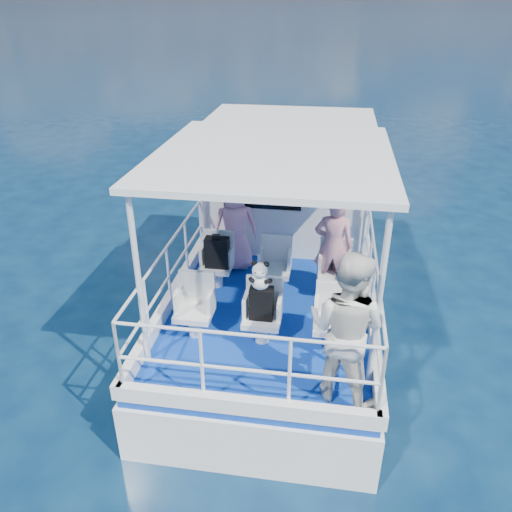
# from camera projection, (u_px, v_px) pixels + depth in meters

# --- Properties ---
(ground) EXTENTS (2000.00, 2000.00, 0.00)m
(ground) POSITION_uv_depth(u_px,v_px,m) (272.00, 344.00, 7.96)
(ground) COLOR #071E3A
(ground) RESTS_ON ground
(hull) EXTENTS (3.00, 7.00, 1.60)m
(hull) POSITION_uv_depth(u_px,v_px,m) (279.00, 310.00, 8.83)
(hull) COLOR white
(hull) RESTS_ON ground
(deck) EXTENTS (2.90, 6.90, 0.10)m
(deck) POSITION_uv_depth(u_px,v_px,m) (280.00, 268.00, 8.44)
(deck) COLOR navy
(deck) RESTS_ON hull
(cabin) EXTENTS (2.85, 2.00, 2.20)m
(cabin) POSITION_uv_depth(u_px,v_px,m) (289.00, 179.00, 9.05)
(cabin) COLOR white
(cabin) RESTS_ON deck
(canopy) EXTENTS (3.00, 3.20, 0.08)m
(canopy) POSITION_uv_depth(u_px,v_px,m) (273.00, 155.00, 6.33)
(canopy) COLOR white
(canopy) RESTS_ON cabin
(canopy_posts) EXTENTS (2.77, 2.97, 2.20)m
(canopy_posts) POSITION_uv_depth(u_px,v_px,m) (271.00, 238.00, 6.82)
(canopy_posts) COLOR white
(canopy_posts) RESTS_ON deck
(railings) EXTENTS (2.84, 3.59, 1.00)m
(railings) POSITION_uv_depth(u_px,v_px,m) (268.00, 288.00, 6.81)
(railings) COLOR white
(railings) RESTS_ON deck
(seat_port_fwd) EXTENTS (0.48, 0.46, 0.38)m
(seat_port_fwd) POSITION_uv_depth(u_px,v_px,m) (217.00, 275.00, 7.75)
(seat_port_fwd) COLOR silver
(seat_port_fwd) RESTS_ON deck
(seat_center_fwd) EXTENTS (0.48, 0.46, 0.38)m
(seat_center_fwd) POSITION_uv_depth(u_px,v_px,m) (274.00, 279.00, 7.63)
(seat_center_fwd) COLOR silver
(seat_center_fwd) RESTS_ON deck
(seat_stbd_fwd) EXTENTS (0.48, 0.46, 0.38)m
(seat_stbd_fwd) POSITION_uv_depth(u_px,v_px,m) (334.00, 284.00, 7.51)
(seat_stbd_fwd) COLOR silver
(seat_stbd_fwd) RESTS_ON deck
(seat_port_aft) EXTENTS (0.48, 0.46, 0.38)m
(seat_port_aft) POSITION_uv_depth(u_px,v_px,m) (195.00, 322.00, 6.61)
(seat_port_aft) COLOR silver
(seat_port_aft) RESTS_ON deck
(seat_center_aft) EXTENTS (0.48, 0.46, 0.38)m
(seat_center_aft) POSITION_uv_depth(u_px,v_px,m) (262.00, 329.00, 6.49)
(seat_center_aft) COLOR silver
(seat_center_aft) RESTS_ON deck
(seat_stbd_aft) EXTENTS (0.48, 0.46, 0.38)m
(seat_stbd_aft) POSITION_uv_depth(u_px,v_px,m) (332.00, 335.00, 6.37)
(seat_stbd_aft) COLOR silver
(seat_stbd_aft) RESTS_ON deck
(passenger_port_fwd) EXTENTS (0.64, 0.52, 1.49)m
(passenger_port_fwd) POSITION_uv_depth(u_px,v_px,m) (235.00, 226.00, 8.03)
(passenger_port_fwd) COLOR pink
(passenger_port_fwd) RESTS_ON deck
(passenger_stbd_fwd) EXTENTS (0.58, 0.38, 1.56)m
(passenger_stbd_fwd) POSITION_uv_depth(u_px,v_px,m) (333.00, 246.00, 7.31)
(passenger_stbd_fwd) COLOR #CD8591
(passenger_stbd_fwd) RESTS_ON deck
(passenger_stbd_aft) EXTENTS (1.08, 0.98, 1.81)m
(passenger_stbd_aft) POSITION_uv_depth(u_px,v_px,m) (346.00, 329.00, 5.28)
(passenger_stbd_aft) COLOR silver
(passenger_stbd_aft) RESTS_ON deck
(backpack_port) EXTENTS (0.36, 0.20, 0.47)m
(backpack_port) POSITION_uv_depth(u_px,v_px,m) (217.00, 252.00, 7.50)
(backpack_port) COLOR black
(backpack_port) RESTS_ON seat_port_fwd
(backpack_center) EXTENTS (0.30, 0.17, 0.44)m
(backpack_center) POSITION_uv_depth(u_px,v_px,m) (261.00, 303.00, 6.27)
(backpack_center) COLOR black
(backpack_center) RESTS_ON seat_center_aft
(compact_camera) EXTENTS (0.11, 0.06, 0.06)m
(compact_camera) POSITION_uv_depth(u_px,v_px,m) (216.00, 237.00, 7.37)
(compact_camera) COLOR black
(compact_camera) RESTS_ON backpack_port
(panda) EXTENTS (0.25, 0.21, 0.38)m
(panda) POSITION_uv_depth(u_px,v_px,m) (260.00, 275.00, 6.07)
(panda) COLOR white
(panda) RESTS_ON backpack_center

